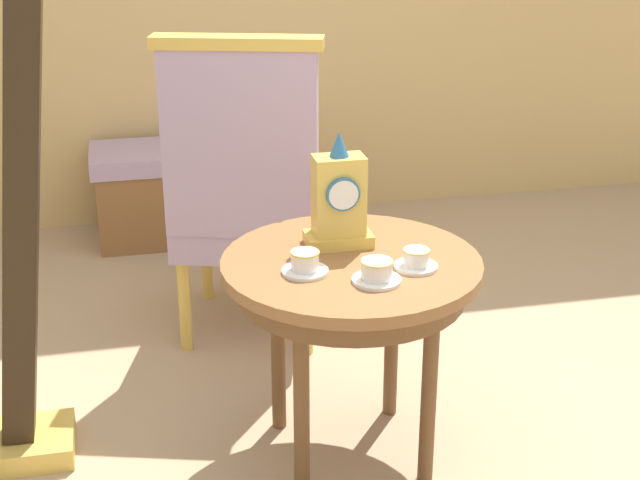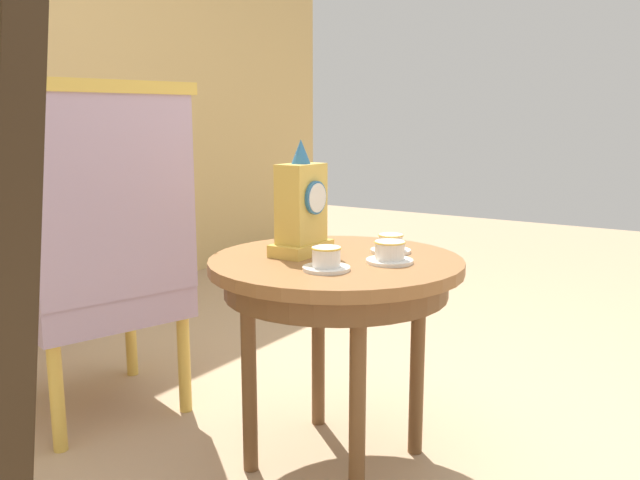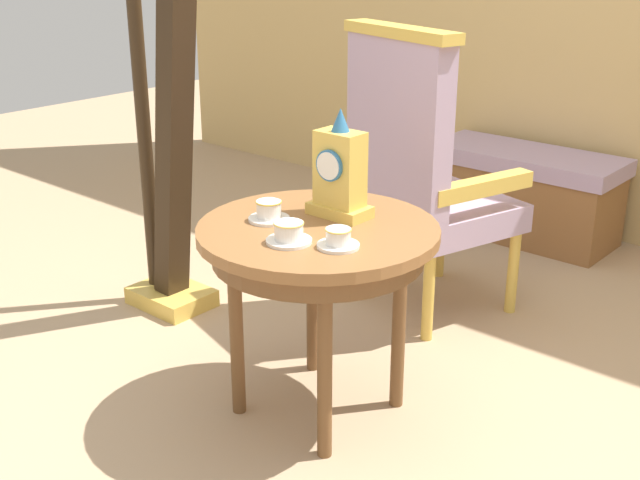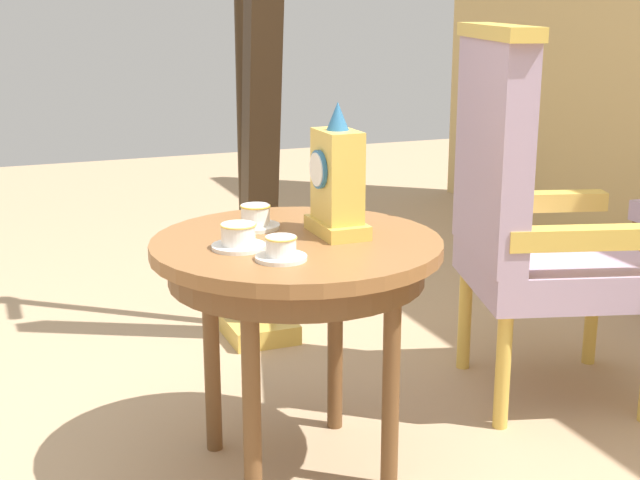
{
  "view_description": "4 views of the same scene",
  "coord_description": "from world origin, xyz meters",
  "px_view_note": "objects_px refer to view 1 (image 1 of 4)",
  "views": [
    {
      "loc": [
        -0.64,
        -2.25,
        1.66
      ],
      "look_at": [
        -0.12,
        0.09,
        0.69
      ],
      "focal_mm": 52.76,
      "sensor_mm": 36.0,
      "label": 1
    },
    {
      "loc": [
        -1.59,
        -0.9,
        1.02
      ],
      "look_at": [
        -0.13,
        0.07,
        0.7
      ],
      "focal_mm": 36.68,
      "sensor_mm": 36.0,
      "label": 2
    },
    {
      "loc": [
        1.46,
        -1.66,
        1.46
      ],
      "look_at": [
        -0.07,
        0.12,
        0.56
      ],
      "focal_mm": 45.75,
      "sensor_mm": 36.0,
      "label": 3
    },
    {
      "loc": [
        1.97,
        -0.66,
        1.21
      ],
      "look_at": [
        0.01,
        0.11,
        0.64
      ],
      "focal_mm": 50.0,
      "sensor_mm": 36.0,
      "label": 4
    }
  ],
  "objects_px": {
    "side_table": "(351,284)",
    "teacup_right": "(377,272)",
    "teacup_left": "(305,263)",
    "window_bench": "(196,190)",
    "harp": "(1,218)",
    "armchair": "(247,186)",
    "teacup_center": "(416,260)",
    "mantel_clock": "(339,201)"
  },
  "relations": [
    {
      "from": "side_table",
      "to": "teacup_right",
      "type": "bearing_deg",
      "value": -80.03
    },
    {
      "from": "side_table",
      "to": "teacup_left",
      "type": "relative_size",
      "value": 5.77
    },
    {
      "from": "window_bench",
      "to": "harp",
      "type": "bearing_deg",
      "value": -111.56
    },
    {
      "from": "side_table",
      "to": "harp",
      "type": "relative_size",
      "value": 0.39
    },
    {
      "from": "teacup_left",
      "to": "window_bench",
      "type": "distance_m",
      "value": 1.99
    },
    {
      "from": "side_table",
      "to": "armchair",
      "type": "height_order",
      "value": "armchair"
    },
    {
      "from": "teacup_center",
      "to": "harp",
      "type": "xyz_separation_m",
      "value": [
        -1.09,
        0.29,
        0.1
      ]
    },
    {
      "from": "harp",
      "to": "side_table",
      "type": "bearing_deg",
      "value": -11.72
    },
    {
      "from": "teacup_left",
      "to": "armchair",
      "type": "distance_m",
      "value": 0.87
    },
    {
      "from": "teacup_right",
      "to": "armchair",
      "type": "relative_size",
      "value": 0.12
    },
    {
      "from": "teacup_right",
      "to": "window_bench",
      "type": "distance_m",
      "value": 2.1
    },
    {
      "from": "mantel_clock",
      "to": "armchair",
      "type": "distance_m",
      "value": 0.73
    },
    {
      "from": "teacup_left",
      "to": "window_bench",
      "type": "xyz_separation_m",
      "value": [
        -0.12,
        1.94,
        -0.44
      ]
    },
    {
      "from": "mantel_clock",
      "to": "armchair",
      "type": "xyz_separation_m",
      "value": [
        -0.17,
        0.69,
        -0.17
      ]
    },
    {
      "from": "mantel_clock",
      "to": "harp",
      "type": "relative_size",
      "value": 0.18
    },
    {
      "from": "teacup_right",
      "to": "harp",
      "type": "distance_m",
      "value": 1.03
    },
    {
      "from": "window_bench",
      "to": "mantel_clock",
      "type": "bearing_deg",
      "value": -81.65
    },
    {
      "from": "teacup_right",
      "to": "mantel_clock",
      "type": "relative_size",
      "value": 0.39
    },
    {
      "from": "side_table",
      "to": "window_bench",
      "type": "bearing_deg",
      "value": 98.16
    },
    {
      "from": "teacup_right",
      "to": "window_bench",
      "type": "height_order",
      "value": "teacup_right"
    },
    {
      "from": "teacup_right",
      "to": "window_bench",
      "type": "bearing_deg",
      "value": 98.3
    },
    {
      "from": "teacup_right",
      "to": "harp",
      "type": "xyz_separation_m",
      "value": [
        -0.96,
        0.35,
        0.1
      ]
    },
    {
      "from": "mantel_clock",
      "to": "side_table",
      "type": "bearing_deg",
      "value": -84.9
    },
    {
      "from": "teacup_left",
      "to": "mantel_clock",
      "type": "xyz_separation_m",
      "value": [
        0.13,
        0.17,
        0.11
      ]
    },
    {
      "from": "harp",
      "to": "window_bench",
      "type": "distance_m",
      "value": 1.89
    },
    {
      "from": "side_table",
      "to": "teacup_center",
      "type": "relative_size",
      "value": 6.08
    },
    {
      "from": "teacup_right",
      "to": "teacup_center",
      "type": "height_order",
      "value": "teacup_right"
    },
    {
      "from": "teacup_right",
      "to": "armchair",
      "type": "xyz_separation_m",
      "value": [
        -0.21,
        0.96,
        -0.07
      ]
    },
    {
      "from": "teacup_left",
      "to": "armchair",
      "type": "xyz_separation_m",
      "value": [
        -0.03,
        0.86,
        -0.07
      ]
    },
    {
      "from": "side_table",
      "to": "teacup_left",
      "type": "xyz_separation_m",
      "value": [
        -0.14,
        -0.06,
        0.1
      ]
    },
    {
      "from": "teacup_right",
      "to": "teacup_center",
      "type": "distance_m",
      "value": 0.14
    },
    {
      "from": "window_bench",
      "to": "armchair",
      "type": "bearing_deg",
      "value": -85.11
    },
    {
      "from": "mantel_clock",
      "to": "harp",
      "type": "bearing_deg",
      "value": 174.94
    },
    {
      "from": "teacup_right",
      "to": "teacup_center",
      "type": "bearing_deg",
      "value": 26.13
    },
    {
      "from": "teacup_left",
      "to": "mantel_clock",
      "type": "bearing_deg",
      "value": 52.1
    },
    {
      "from": "teacup_left",
      "to": "harp",
      "type": "relative_size",
      "value": 0.07
    },
    {
      "from": "window_bench",
      "to": "teacup_left",
      "type": "bearing_deg",
      "value": -86.31
    },
    {
      "from": "armchair",
      "to": "harp",
      "type": "height_order",
      "value": "harp"
    },
    {
      "from": "armchair",
      "to": "teacup_center",
      "type": "bearing_deg",
      "value": -69.61
    },
    {
      "from": "teacup_right",
      "to": "mantel_clock",
      "type": "height_order",
      "value": "mantel_clock"
    },
    {
      "from": "teacup_center",
      "to": "mantel_clock",
      "type": "bearing_deg",
      "value": 128.72
    },
    {
      "from": "teacup_left",
      "to": "harp",
      "type": "xyz_separation_m",
      "value": [
        -0.79,
        0.25,
        0.1
      ]
    }
  ]
}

